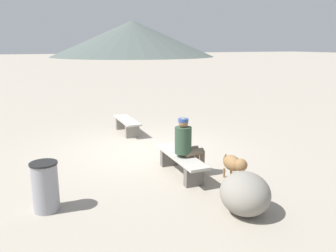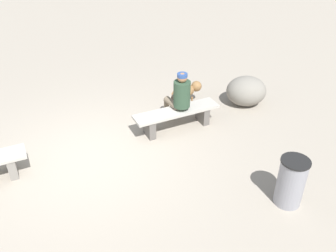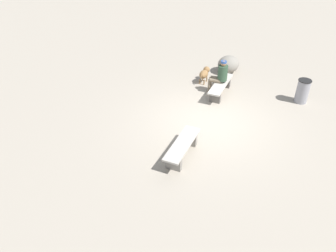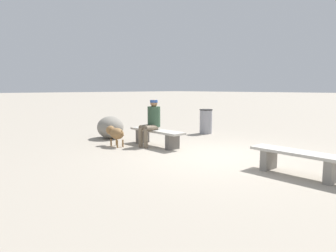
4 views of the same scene
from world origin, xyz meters
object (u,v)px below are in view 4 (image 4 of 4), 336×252
at_px(dog, 115,133).
at_px(boulder, 110,127).
at_px(bench_right, 157,135).
at_px(seated_person, 152,119).
at_px(trash_bin, 206,121).
at_px(bench_left, 298,159).

relative_size(dog, boulder, 0.84).
bearing_deg(bench_right, seated_person, 39.72).
bearing_deg(trash_bin, seated_person, 98.57).
xyz_separation_m(trash_bin, boulder, (1.47, 3.02, -0.08)).
height_order(seated_person, boulder, seated_person).
xyz_separation_m(seated_person, boulder, (1.90, 0.12, -0.39)).
height_order(bench_right, seated_person, seated_person).
xyz_separation_m(bench_left, seated_person, (4.06, 0.04, 0.44)).
height_order(seated_person, trash_bin, seated_person).
xyz_separation_m(bench_right, boulder, (2.01, 0.20, 0.04)).
xyz_separation_m(bench_right, dog, (0.76, 0.86, 0.06)).
bearing_deg(trash_bin, bench_left, 147.60).
bearing_deg(seated_person, trash_bin, -87.86).
relative_size(bench_left, trash_bin, 2.05).
height_order(bench_right, dog, dog).
relative_size(bench_left, seated_person, 1.37).
bearing_deg(bench_left, trash_bin, -30.75).
distance_m(bench_right, boulder, 2.02).
height_order(dog, boulder, boulder).
bearing_deg(bench_right, trash_bin, -77.46).
bearing_deg(trash_bin, boulder, 64.07).
distance_m(bench_right, trash_bin, 2.87).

